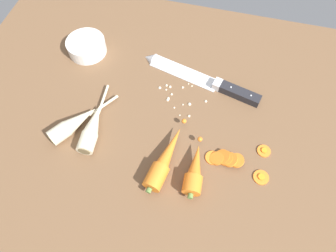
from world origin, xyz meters
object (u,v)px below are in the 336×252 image
chefs_knife (198,77)px  prep_bowl (86,46)px  carrot_slice_stack (224,158)px  carrot_slice_stray_mid (264,151)px  whole_carrot (165,159)px  carrot_slice_stray_near (261,177)px  parsnip_mid_left (74,124)px  parsnip_front (92,128)px  whole_carrot_second (195,171)px

chefs_knife → prep_bowl: size_ratio=3.13×
carrot_slice_stack → carrot_slice_stray_mid: 10.21cm
chefs_knife → whole_carrot: whole_carrot is taller
chefs_knife → carrot_slice_stray_near: (19.82, -24.50, -0.29)cm
chefs_knife → carrot_slice_stray_near: size_ratio=9.57×
prep_bowl → whole_carrot: bearing=-42.8°
parsnip_mid_left → carrot_slice_stack: 37.44cm
carrot_slice_stack → carrot_slice_stray_mid: size_ratio=2.78×
whole_carrot → carrot_slice_stray_near: bearing=4.8°
whole_carrot → prep_bowl: bearing=137.2°
parsnip_front → carrot_slice_stray_mid: bearing=6.9°
carrot_slice_stray_near → prep_bowl: bearing=153.4°
parsnip_front → carrot_slice_stack: 32.57cm
parsnip_front → carrot_slice_stray_mid: 41.95cm
whole_carrot_second → prep_bowl: (-37.96, 29.44, 0.05)cm
chefs_knife → carrot_slice_stray_mid: chefs_knife is taller
parsnip_mid_left → carrot_slice_stray_mid: size_ratio=5.50×
carrot_slice_stray_mid → whole_carrot: bearing=-158.6°
whole_carrot_second → prep_bowl: 48.04cm
carrot_slice_stack → carrot_slice_stray_near: 9.34cm
carrot_slice_stack → carrot_slice_stray_mid: bearing=27.2°
whole_carrot_second → whole_carrot: bearing=172.2°
parsnip_mid_left → whole_carrot: bearing=-8.5°
carrot_slice_stack → parsnip_front: bearing=-179.4°
whole_carrot_second → carrot_slice_stack: (6.04, 5.07, -1.13)cm
chefs_knife → whole_carrot: size_ratio=1.70×
parsnip_front → carrot_slice_stack: size_ratio=2.26×
whole_carrot → prep_bowl: whole_carrot is taller
carrot_slice_stack → parsnip_mid_left: bearing=-179.3°
parsnip_mid_left → prep_bowl: same height
chefs_knife → carrot_slice_stray_near: bearing=-51.0°
prep_bowl → parsnip_mid_left: bearing=-75.2°
parsnip_front → chefs_knife: bearing=46.1°
chefs_knife → carrot_slice_stray_mid: size_ratio=10.68×
whole_carrot → carrot_slice_stray_near: 22.46cm
whole_carrot → parsnip_front: 19.66cm
whole_carrot_second → carrot_slice_stray_near: bearing=10.8°
carrot_slice_stack → carrot_slice_stray_mid: (9.07, 4.66, -0.61)cm
chefs_knife → parsnip_mid_left: 35.09cm
chefs_knife → whole_carrot: (-2.49, -26.39, 1.45)cm
whole_carrot → carrot_slice_stack: whole_carrot is taller
carrot_slice_stray_mid → carrot_slice_stray_near: bearing=-90.0°
carrot_slice_stray_near → carrot_slice_stack: bearing=166.4°
parsnip_front → parsnip_mid_left: same height
chefs_knife → whole_carrot_second: bearing=-80.2°
parsnip_front → carrot_slice_stray_near: size_ratio=5.62×
carrot_slice_stack → whole_carrot_second: bearing=-140.0°
whole_carrot → whole_carrot_second: size_ratio=1.34×
parsnip_mid_left → carrot_slice_stray_near: 46.55cm
parsnip_front → prep_bowl: 27.24cm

